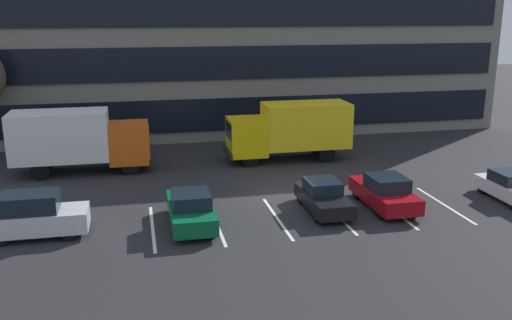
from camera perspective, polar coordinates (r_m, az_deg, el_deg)
name	(u,v)px	position (r m, az deg, el deg)	size (l,w,h in m)	color
ground_plane	(288,193)	(29.01, 3.23, -3.42)	(120.00, 120.00, 0.00)	#262628
office_building	(228,36)	(45.10, -2.85, 12.54)	(40.50, 11.22, 14.40)	slate
lot_markings	(307,216)	(26.02, 5.18, -5.67)	(14.14, 5.40, 0.01)	silver
box_truck_orange	(78,138)	(33.71, -17.64, 2.12)	(7.82, 2.59, 3.63)	#D85914
box_truck_yellow_all	(291,128)	(35.00, 3.56, 3.22)	(7.72, 2.56, 3.58)	yellow
suv_silver	(34,216)	(25.08, -21.64, -5.30)	(4.20, 1.78, 1.90)	silver
sedan_maroon	(385,192)	(27.46, 12.98, -3.22)	(1.87, 4.46, 1.60)	maroon
sedan_forest	(191,209)	(24.71, -6.65, -5.01)	(1.86, 4.44, 1.59)	#0C5933
sedan_black	(323,197)	(26.50, 6.86, -3.75)	(1.71, 4.07, 1.46)	black
sedan_white	(511,187)	(30.51, 24.52, -2.54)	(1.67, 3.98, 1.43)	white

